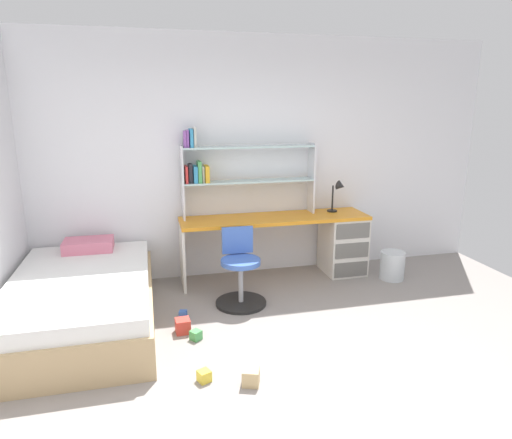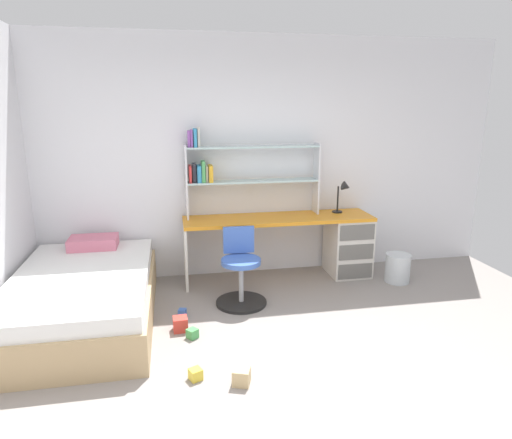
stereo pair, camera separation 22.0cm
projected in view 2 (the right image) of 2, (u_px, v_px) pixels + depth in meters
name	position (u px, v px, depth m)	size (l,w,h in m)	color
ground_plane	(318.00, 395.00, 3.18)	(5.92, 5.98, 0.02)	gray
room_shell	(136.00, 179.00, 3.80)	(5.92, 5.98, 2.75)	silver
desk	(327.00, 240.00, 5.31)	(2.17, 0.54, 0.74)	orange
bookshelf_hutch	(235.00, 167.00, 5.05)	(1.53, 0.22, 1.01)	silver
desk_lamp	(344.00, 192.00, 5.26)	(0.20, 0.17, 0.38)	black
swivel_chair	(241.00, 275.00, 4.57)	(0.52, 0.52, 0.77)	black
bed_platform	(83.00, 297.00, 4.18)	(1.26, 2.05, 0.61)	tan
waste_bin	(398.00, 268.00, 5.16)	(0.28, 0.28, 0.33)	silver
toy_block_blue_0	(182.00, 312.00, 4.34)	(0.07, 0.07, 0.07)	#3860B7
toy_block_yellow_1	(196.00, 374.00, 3.33)	(0.09, 0.09, 0.09)	gold
toy_block_green_2	(192.00, 334.00, 3.93)	(0.08, 0.08, 0.08)	#479E51
toy_block_natural_3	(242.00, 376.00, 3.28)	(0.12, 0.12, 0.12)	tan
toy_block_red_4	(180.00, 324.00, 4.05)	(0.13, 0.13, 0.13)	red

